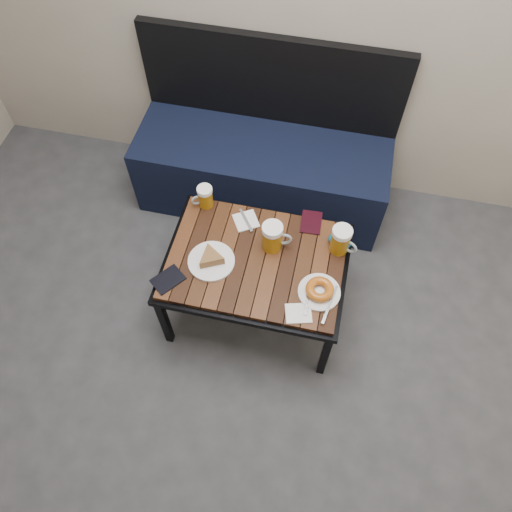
% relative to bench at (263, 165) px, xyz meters
% --- Properties ---
extents(room_shell, '(4.00, 4.00, 4.00)m').
position_rel_bench_xyz_m(room_shell, '(0.21, -1.26, 1.48)').
color(room_shell, gray).
rests_on(room_shell, ground).
extents(bench, '(1.40, 0.50, 0.95)m').
position_rel_bench_xyz_m(bench, '(0.00, 0.00, 0.00)').
color(bench, black).
rests_on(bench, ground).
extents(cafe_table, '(0.84, 0.62, 0.47)m').
position_rel_bench_xyz_m(cafe_table, '(0.13, -0.75, 0.16)').
color(cafe_table, black).
rests_on(cafe_table, ground).
extents(beer_mug_left, '(0.11, 0.10, 0.12)m').
position_rel_bench_xyz_m(beer_mug_left, '(-0.18, -0.50, 0.26)').
color(beer_mug_left, '#96610C').
rests_on(beer_mug_left, cafe_table).
extents(beer_mug_centre, '(0.14, 0.10, 0.15)m').
position_rel_bench_xyz_m(beer_mug_centre, '(0.19, -0.67, 0.28)').
color(beer_mug_centre, '#96610C').
rests_on(beer_mug_centre, cafe_table).
extents(beer_mug_right, '(0.14, 0.11, 0.15)m').
position_rel_bench_xyz_m(beer_mug_right, '(0.49, -0.61, 0.27)').
color(beer_mug_right, '#96610C').
rests_on(beer_mug_right, cafe_table).
extents(plate_pie, '(0.21, 0.21, 0.06)m').
position_rel_bench_xyz_m(plate_pie, '(-0.07, -0.81, 0.22)').
color(plate_pie, white).
rests_on(plate_pie, cafe_table).
extents(plate_bagel, '(0.19, 0.24, 0.05)m').
position_rel_bench_xyz_m(plate_bagel, '(0.44, -0.86, 0.22)').
color(plate_bagel, white).
rests_on(plate_bagel, cafe_table).
extents(napkin_left, '(0.15, 0.15, 0.01)m').
position_rel_bench_xyz_m(napkin_left, '(0.03, -0.55, 0.20)').
color(napkin_left, white).
rests_on(napkin_left, cafe_table).
extents(napkin_right, '(0.13, 0.12, 0.01)m').
position_rel_bench_xyz_m(napkin_right, '(0.37, -0.98, 0.20)').
color(napkin_right, white).
rests_on(napkin_right, cafe_table).
extents(passport_navy, '(0.16, 0.17, 0.01)m').
position_rel_bench_xyz_m(passport_navy, '(-0.23, -0.94, 0.20)').
color(passport_navy, black).
rests_on(passport_navy, cafe_table).
extents(passport_burgundy, '(0.10, 0.14, 0.01)m').
position_rel_bench_xyz_m(passport_burgundy, '(0.34, -0.49, 0.20)').
color(passport_burgundy, black).
rests_on(passport_burgundy, cafe_table).
extents(knit_pouch, '(0.12, 0.10, 0.05)m').
position_rel_bench_xyz_m(knit_pouch, '(0.49, -0.59, 0.22)').
color(knit_pouch, '#044E7C').
rests_on(knit_pouch, cafe_table).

